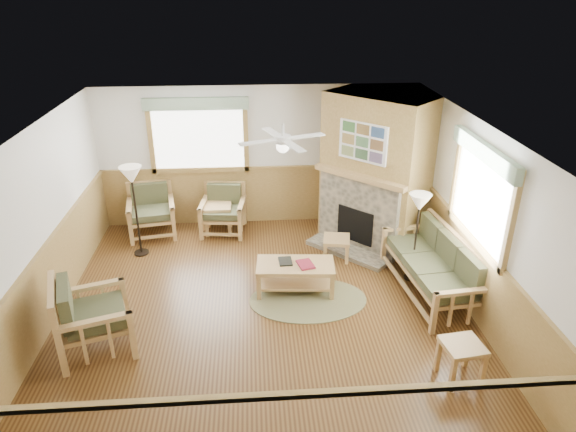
{
  "coord_description": "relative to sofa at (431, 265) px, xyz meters",
  "views": [
    {
      "loc": [
        -0.12,
        -6.37,
        4.45
      ],
      "look_at": [
        0.4,
        0.7,
        1.15
      ],
      "focal_mm": 32.0,
      "sensor_mm": 36.0,
      "label": 1
    }
  ],
  "objects": [
    {
      "name": "braided_rug",
      "position": [
        -1.89,
        -0.1,
        -0.46
      ],
      "size": [
        2.37,
        2.37,
        0.01
      ],
      "primitive_type": "cylinder",
      "rotation": [
        0.0,
        0.0,
        -0.43
      ],
      "color": "brown",
      "rests_on": "floor"
    },
    {
      "name": "armchair_back_left",
      "position": [
        -4.59,
        2.33,
        0.0
      ],
      "size": [
        0.97,
        0.97,
        0.94
      ],
      "primitive_type": null,
      "rotation": [
        0.0,
        0.0,
        0.18
      ],
      "color": "tan",
      "rests_on": "floor"
    },
    {
      "name": "wainscot",
      "position": [
        -2.55,
        -0.22,
        0.08
      ],
      "size": [
        6.0,
        6.0,
        1.1
      ],
      "primitive_type": null,
      "color": "olive",
      "rests_on": "floor"
    },
    {
      "name": "ceiling",
      "position": [
        -2.55,
        -0.22,
        2.23
      ],
      "size": [
        6.0,
        6.0,
        0.01
      ],
      "primitive_type": "cube",
      "color": "white",
      "rests_on": "floor"
    },
    {
      "name": "footstool",
      "position": [
        -1.26,
        1.16,
        -0.28
      ],
      "size": [
        0.52,
        0.52,
        0.39
      ],
      "primitive_type": null,
      "rotation": [
        0.0,
        0.0,
        -0.18
      ],
      "color": "tan",
      "rests_on": "floor"
    },
    {
      "name": "coffee_table",
      "position": [
        -2.06,
        0.18,
        -0.23
      ],
      "size": [
        1.23,
        0.68,
        0.48
      ],
      "primitive_type": null,
      "rotation": [
        0.0,
        0.0,
        -0.08
      ],
      "color": "tan",
      "rests_on": "floor"
    },
    {
      "name": "end_table_chairs",
      "position": [
        -3.35,
        2.33,
        -0.19
      ],
      "size": [
        0.5,
        0.48,
        0.56
      ],
      "primitive_type": null,
      "rotation": [
        0.0,
        0.0,
        -0.0
      ],
      "color": "tan",
      "rests_on": "floor"
    },
    {
      "name": "window_right",
      "position": [
        0.41,
        -0.42,
        2.06
      ],
      "size": [
        0.16,
        1.9,
        1.5
      ],
      "primitive_type": null,
      "color": "white",
      "rests_on": "wall_right"
    },
    {
      "name": "book_dark",
      "position": [
        -2.21,
        0.25,
        0.03
      ],
      "size": [
        0.21,
        0.28,
        0.02
      ],
      "primitive_type": "cube",
      "rotation": [
        0.0,
        0.0,
        0.05
      ],
      "color": "black",
      "rests_on": "coffee_table"
    },
    {
      "name": "book_red",
      "position": [
        -1.91,
        0.13,
        0.04
      ],
      "size": [
        0.29,
        0.34,
        0.03
      ],
      "primitive_type": "cube",
      "rotation": [
        0.0,
        0.0,
        0.24
      ],
      "color": "maroon",
      "rests_on": "coffee_table"
    },
    {
      "name": "sofa",
      "position": [
        0.0,
        0.0,
        0.0
      ],
      "size": [
        2.12,
        1.05,
        0.94
      ],
      "primitive_type": null,
      "rotation": [
        0.0,
        0.0,
        -1.46
      ],
      "color": "tan",
      "rests_on": "floor"
    },
    {
      "name": "wall_front",
      "position": [
        -2.55,
        -3.22,
        0.88
      ],
      "size": [
        6.0,
        0.02,
        2.7
      ],
      "primitive_type": "cube",
      "color": "white",
      "rests_on": "floor"
    },
    {
      "name": "wall_left",
      "position": [
        -5.55,
        -0.22,
        0.88
      ],
      "size": [
        0.02,
        6.0,
        2.7
      ],
      "primitive_type": "cube",
      "color": "white",
      "rests_on": "floor"
    },
    {
      "name": "end_table_sofa",
      "position": [
        -0.24,
        -1.9,
        -0.21
      ],
      "size": [
        0.51,
        0.5,
        0.52
      ],
      "primitive_type": null,
      "rotation": [
        0.0,
        0.0,
        0.13
      ],
      "color": "tan",
      "rests_on": "floor"
    },
    {
      "name": "armchair_back_right",
      "position": [
        -3.25,
        2.33,
        -0.02
      ],
      "size": [
        0.88,
        0.88,
        0.89
      ],
      "primitive_type": null,
      "rotation": [
        0.0,
        0.0,
        -0.11
      ],
      "color": "tan",
      "rests_on": "floor"
    },
    {
      "name": "ceiling_fan",
      "position": [
        -2.25,
        0.08,
        2.19
      ],
      "size": [
        1.59,
        1.59,
        0.36
      ],
      "primitive_type": null,
      "rotation": [
        0.0,
        0.0,
        0.35
      ],
      "color": "white",
      "rests_on": "ceiling"
    },
    {
      "name": "fireplace",
      "position": [
        -0.5,
        1.83,
        0.88
      ],
      "size": [
        3.11,
        3.11,
        2.7
      ],
      "primitive_type": null,
      "rotation": [
        0.0,
        0.0,
        -0.79
      ],
      "color": "olive",
      "rests_on": "floor"
    },
    {
      "name": "wall_right",
      "position": [
        0.45,
        -0.22,
        0.88
      ],
      "size": [
        0.02,
        6.0,
        2.7
      ],
      "primitive_type": "cube",
      "color": "white",
      "rests_on": "floor"
    },
    {
      "name": "floor_lamp_left",
      "position": [
        -4.68,
        1.57,
        0.35
      ],
      "size": [
        0.39,
        0.39,
        1.64
      ],
      "primitive_type": null,
      "rotation": [
        0.0,
        0.0,
        0.03
      ],
      "color": "black",
      "rests_on": "floor"
    },
    {
      "name": "window_back",
      "position": [
        -3.65,
        2.74,
        2.06
      ],
      "size": [
        1.9,
        0.16,
        1.5
      ],
      "primitive_type": null,
      "color": "white",
      "rests_on": "wall_back"
    },
    {
      "name": "floor_lamp_right",
      "position": [
        -0.14,
        0.4,
        0.27
      ],
      "size": [
        0.4,
        0.4,
        1.49
      ],
      "primitive_type": null,
      "rotation": [
        0.0,
        0.0,
        -0.2
      ],
      "color": "black",
      "rests_on": "floor"
    },
    {
      "name": "floor",
      "position": [
        -2.55,
        -0.22,
        -0.48
      ],
      "size": [
        6.0,
        6.0,
        0.01
      ],
      "primitive_type": "cube",
      "color": "#513316",
      "rests_on": "ground"
    },
    {
      "name": "armchair_left",
      "position": [
        -4.77,
        -0.97,
        0.04
      ],
      "size": [
        1.15,
        1.15,
        1.02
      ],
      "primitive_type": null,
      "rotation": [
        0.0,
        0.0,
        1.89
      ],
      "color": "tan",
      "rests_on": "floor"
    },
    {
      "name": "wall_back",
      "position": [
        -2.55,
        2.78,
        0.88
      ],
      "size": [
        6.0,
        0.02,
        2.7
      ],
      "primitive_type": "cube",
      "color": "white",
      "rests_on": "floor"
    }
  ]
}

